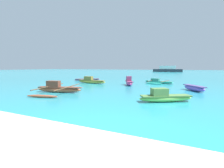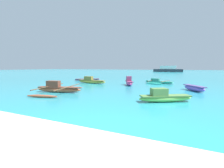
# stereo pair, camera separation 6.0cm
# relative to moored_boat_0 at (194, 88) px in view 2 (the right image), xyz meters

# --- Properties ---
(ground_plane) EXTENTS (240.00, 240.00, 0.00)m
(ground_plane) POSITION_rel_moored_boat_0_xyz_m (-3.36, -11.57, -0.26)
(ground_plane) COLOR teal
(moored_boat_0) EXTENTS (1.80, 2.33, 0.47)m
(moored_boat_0) POSITION_rel_moored_boat_0_xyz_m (0.00, 0.00, 0.00)
(moored_boat_0) COLOR #9060DB
(moored_boat_0) RESTS_ON ground_plane
(moored_boat_1) EXTENTS (3.12, 2.19, 0.80)m
(moored_boat_1) POSITION_rel_moored_boat_0_xyz_m (-2.01, -5.26, 0.02)
(moored_boat_1) COLOR #88D65E
(moored_boat_1) RESTS_ON ground_plane
(moored_boat_2) EXTENTS (3.93, 0.80, 0.87)m
(moored_boat_2) POSITION_rel_moored_boat_0_xyz_m (-11.31, 1.71, 0.05)
(moored_boat_2) COLOR gold
(moored_boat_2) RESTS_ON ground_plane
(moored_boat_3) EXTENTS (1.56, 2.25, 1.01)m
(moored_boat_3) POSITION_rel_moored_boat_0_xyz_m (-6.32, 1.64, 0.09)
(moored_boat_3) COLOR #E04E98
(moored_boat_3) RESTS_ON ground_plane
(moored_boat_4) EXTENTS (3.75, 4.98, 0.93)m
(moored_boat_4) POSITION_rel_moored_boat_0_xyz_m (-10.17, -5.22, 0.05)
(moored_boat_4) COLOR #B15334
(moored_boat_4) RESTS_ON ground_plane
(moored_boat_5) EXTENTS (3.69, 3.62, 0.61)m
(moored_boat_5) POSITION_rel_moored_boat_0_xyz_m (-3.55, 5.20, -0.06)
(moored_boat_5) COLOR #42E0BE
(moored_boat_5) RESTS_ON ground_plane
(moored_boat_6) EXTENTS (3.58, 2.78, 0.31)m
(moored_boat_6) POSITION_rel_moored_boat_0_xyz_m (-13.85, 4.74, -0.08)
(moored_boat_6) COLOR gray
(moored_boat_6) RESTS_ON ground_plane
(distant_ferry) EXTENTS (12.00, 2.64, 2.64)m
(distant_ferry) POSITION_rel_moored_boat_0_xyz_m (-5.41, 55.20, 0.81)
(distant_ferry) COLOR #2D333D
(distant_ferry) RESTS_ON ground_plane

